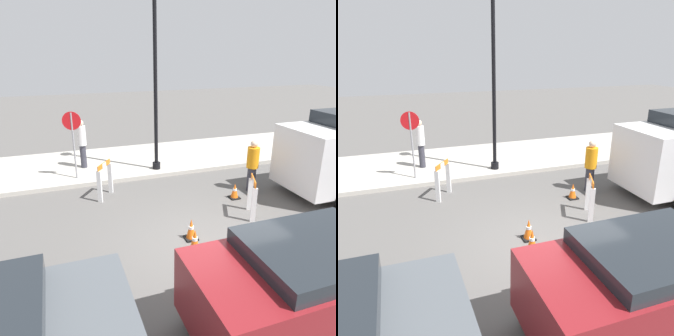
# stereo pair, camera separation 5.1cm
# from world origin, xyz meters

# --- Properties ---
(ground_plane) EXTENTS (60.00, 60.00, 0.00)m
(ground_plane) POSITION_xyz_m (0.00, 0.00, 0.00)
(ground_plane) COLOR #565451
(sidewalk_slab) EXTENTS (18.00, 3.94, 0.15)m
(sidewalk_slab) POSITION_xyz_m (0.00, 6.47, 0.07)
(sidewalk_slab) COLOR #ADA89E
(sidewalk_slab) RESTS_ON ground_plane
(streetlamp_post) EXTENTS (0.44, 0.44, 6.42)m
(streetlamp_post) POSITION_xyz_m (0.35, 5.06, 4.19)
(streetlamp_post) COLOR black
(streetlamp_post) RESTS_ON sidewalk_slab
(stop_sign) EXTENTS (0.59, 0.17, 2.27)m
(stop_sign) POSITION_xyz_m (-2.49, 5.07, 1.66)
(stop_sign) COLOR gray
(stop_sign) RESTS_ON sidewalk_slab
(barricade_0) EXTENTS (0.56, 0.72, 1.12)m
(barricade_0) POSITION_xyz_m (-1.77, 3.50, 0.59)
(barricade_0) COLOR white
(barricade_0) RESTS_ON ground_plane
(barricade_1) EXTENTS (0.44, 0.73, 1.10)m
(barricade_1) POSITION_xyz_m (1.75, 1.00, 0.58)
(barricade_1) COLOR white
(barricade_1) RESTS_ON ground_plane
(traffic_cone_0) EXTENTS (0.30, 0.30, 0.52)m
(traffic_cone_0) POSITION_xyz_m (-0.24, 0.45, 0.25)
(traffic_cone_0) COLOR black
(traffic_cone_0) RESTS_ON ground_plane
(traffic_cone_1) EXTENTS (0.30, 0.30, 0.55)m
(traffic_cone_1) POSITION_xyz_m (-0.37, -0.05, 0.26)
(traffic_cone_1) COLOR black
(traffic_cone_1) RESTS_ON ground_plane
(traffic_cone_2) EXTENTS (0.30, 0.30, 0.48)m
(traffic_cone_2) POSITION_xyz_m (1.91, 2.12, 0.23)
(traffic_cone_2) COLOR black
(traffic_cone_2) RESTS_ON ground_plane
(person_worker) EXTENTS (0.41, 0.41, 1.66)m
(person_worker) POSITION_xyz_m (2.70, 2.48, 0.88)
(person_worker) COLOR #33333D
(person_worker) RESTS_ON ground_plane
(person_pedestrian) EXTENTS (0.43, 0.43, 1.77)m
(person_pedestrian) POSITION_xyz_m (-2.14, 6.09, 1.11)
(person_pedestrian) COLOR #33333D
(person_pedestrian) RESTS_ON sidewalk_slab
(parked_car_1) EXTENTS (3.85, 1.93, 1.62)m
(parked_car_1) POSITION_xyz_m (0.43, -2.61, 0.92)
(parked_car_1) COLOR maroon
(parked_car_1) RESTS_ON ground_plane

